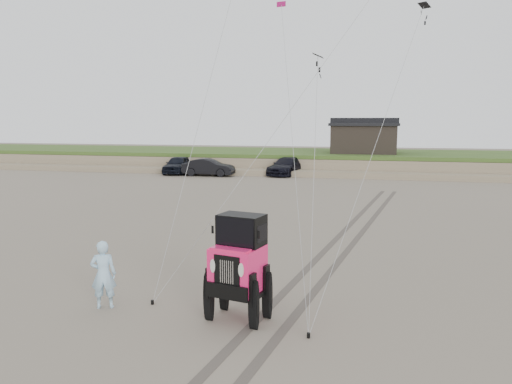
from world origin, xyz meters
TOP-DOWN VIEW (x-y plane):
  - ground at (0.00, 0.00)m, footprint 160.00×160.00m
  - dune_ridge at (0.00, 37.50)m, footprint 160.00×14.25m
  - cabin at (2.00, 37.00)m, footprint 6.40×5.40m
  - truck_a at (-14.44, 30.32)m, footprint 2.32×4.88m
  - truck_b at (-11.09, 29.13)m, footprint 4.59×1.62m
  - truck_c at (-4.50, 31.44)m, footprint 3.36×5.77m
  - jeep at (-0.12, -1.00)m, footprint 3.59×5.99m
  - man at (-3.74, -1.05)m, footprint 0.77×0.64m
  - stake_main at (-2.62, -0.55)m, footprint 0.08×0.08m
  - stake_aux at (1.71, -1.65)m, footprint 0.08×0.08m
  - tire_tracks at (2.00, 8.00)m, footprint 5.22×29.74m

SIDE VIEW (x-z plane):
  - ground at x=0.00m, z-range 0.00..0.00m
  - tire_tracks at x=2.00m, z-range 0.00..0.01m
  - stake_main at x=-2.62m, z-range 0.00..0.12m
  - stake_aux at x=1.71m, z-range 0.00..0.12m
  - truck_b at x=-11.09m, z-range 0.00..1.51m
  - truck_c at x=-4.50m, z-range 0.00..1.57m
  - truck_a at x=-14.44m, z-range 0.00..1.61m
  - dune_ridge at x=0.00m, z-range -0.04..1.68m
  - man at x=-3.74m, z-range 0.00..1.80m
  - jeep at x=-0.12m, z-range 0.00..2.08m
  - cabin at x=2.00m, z-range 1.56..4.91m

